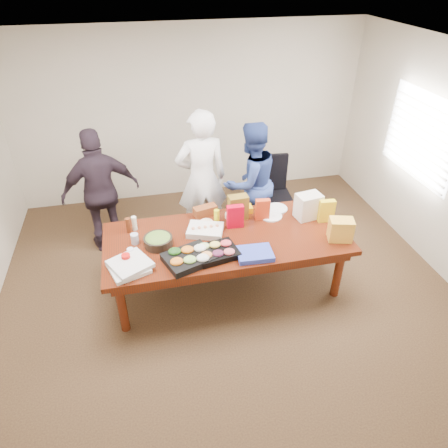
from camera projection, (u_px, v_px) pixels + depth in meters
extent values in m
cube|color=#47301E|center=(226.00, 285.00, 5.14)|extent=(5.50, 5.00, 0.02)
cube|color=white|center=(227.00, 57.00, 3.62)|extent=(5.50, 5.00, 0.02)
cube|color=beige|center=(191.00, 115.00, 6.41)|extent=(5.50, 0.04, 2.70)
cube|color=beige|center=(324.00, 398.00, 2.36)|extent=(5.50, 0.04, 2.70)
cube|color=white|center=(420.00, 136.00, 5.28)|extent=(0.03, 1.40, 1.10)
cube|color=beige|center=(418.00, 137.00, 5.28)|extent=(0.04, 1.36, 1.00)
cube|color=#4C1C0F|center=(226.00, 262.00, 4.93)|extent=(2.80, 1.20, 0.75)
cube|color=black|center=(276.00, 195.00, 6.00)|extent=(0.57, 0.57, 1.02)
imported|color=white|center=(202.00, 179.00, 5.47)|extent=(0.72, 0.50, 1.91)
imported|color=navy|center=(250.00, 182.00, 5.60)|extent=(1.00, 0.90, 1.71)
imported|color=#281D26|center=(101.00, 192.00, 5.36)|extent=(1.08, 0.64, 1.73)
cube|color=black|center=(189.00, 258.00, 4.32)|extent=(0.60, 0.53, 0.08)
cube|color=black|center=(216.00, 252.00, 4.41)|extent=(0.50, 0.42, 0.07)
cube|color=white|center=(205.00, 230.00, 4.76)|extent=(0.48, 0.42, 0.07)
cylinder|color=black|center=(158.00, 241.00, 4.55)|extent=(0.34, 0.34, 0.11)
cube|color=blue|center=(255.00, 254.00, 4.40)|extent=(0.40, 0.31, 0.06)
cube|color=red|center=(235.00, 216.00, 4.81)|extent=(0.20, 0.09, 0.29)
cube|color=yellow|center=(326.00, 211.00, 4.92)|extent=(0.19, 0.09, 0.28)
cube|color=red|center=(262.00, 209.00, 4.96)|extent=(0.18, 0.10, 0.27)
cylinder|color=white|center=(237.00, 211.00, 5.05)|extent=(0.09, 0.09, 0.13)
cylinder|color=yellow|center=(217.00, 217.00, 4.89)|extent=(0.08, 0.08, 0.19)
cylinder|color=#5D2911|center=(128.00, 225.00, 4.75)|extent=(0.07, 0.07, 0.19)
cylinder|color=#EAE9CA|center=(134.00, 223.00, 4.79)|extent=(0.06, 0.06, 0.18)
cube|color=#FFB708|center=(243.00, 209.00, 5.14)|extent=(0.24, 0.14, 0.08)
cube|color=brown|center=(205.00, 211.00, 5.08)|extent=(0.31, 0.19, 0.12)
cube|color=brown|center=(238.00, 207.00, 4.96)|extent=(0.24, 0.15, 0.31)
cylinder|color=red|center=(126.00, 259.00, 4.27)|extent=(0.10, 0.10, 0.12)
cylinder|color=white|center=(131.00, 252.00, 4.39)|extent=(0.08, 0.08, 0.10)
cylinder|color=silver|center=(135.00, 239.00, 4.58)|extent=(0.11, 0.11, 0.12)
cube|color=white|center=(128.00, 268.00, 4.22)|extent=(0.48, 0.48, 0.04)
cube|color=silver|center=(130.00, 264.00, 4.20)|extent=(0.51, 0.51, 0.04)
cylinder|color=white|center=(271.00, 216.00, 5.07)|extent=(0.29, 0.29, 0.02)
cylinder|color=white|center=(277.00, 208.00, 5.21)|extent=(0.30, 0.30, 0.02)
cylinder|color=#F3E6CB|center=(231.00, 215.00, 5.04)|extent=(0.15, 0.15, 0.06)
cylinder|color=beige|center=(206.00, 224.00, 4.88)|extent=(0.20, 0.20, 0.06)
cube|color=white|center=(308.00, 206.00, 4.98)|extent=(0.32, 0.25, 0.31)
cube|color=yellow|center=(341.00, 230.00, 4.60)|extent=(0.30, 0.25, 0.26)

